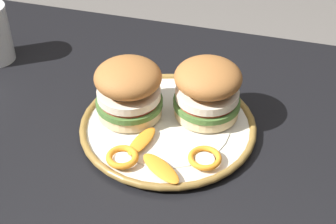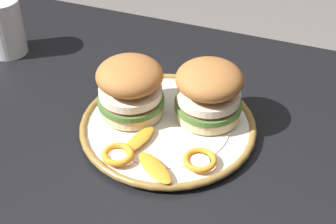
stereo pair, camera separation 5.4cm
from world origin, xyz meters
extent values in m
cube|color=black|center=(0.00, 0.00, 0.75)|extent=(1.23, 0.82, 0.03)
cube|color=black|center=(-0.56, 0.35, 0.37)|extent=(0.06, 0.06, 0.74)
cylinder|color=silver|center=(-0.01, 0.05, 0.77)|extent=(0.27, 0.27, 0.01)
torus|color=olive|center=(-0.01, 0.05, 0.78)|extent=(0.30, 0.30, 0.01)
cylinder|color=silver|center=(-0.01, 0.05, 0.78)|extent=(0.21, 0.21, 0.00)
cylinder|color=beige|center=(-0.08, 0.05, 0.79)|extent=(0.11, 0.11, 0.02)
cylinder|color=#477033|center=(-0.08, 0.05, 0.81)|extent=(0.11, 0.11, 0.01)
cylinder|color=#BC3828|center=(-0.08, 0.05, 0.81)|extent=(0.10, 0.10, 0.01)
cylinder|color=silver|center=(-0.08, 0.05, 0.82)|extent=(0.11, 0.11, 0.01)
ellipsoid|color=#A36633|center=(-0.08, 0.05, 0.86)|extent=(0.14, 0.14, 0.05)
cylinder|color=beige|center=(0.04, 0.09, 0.79)|extent=(0.11, 0.11, 0.02)
cylinder|color=#477033|center=(0.04, 0.09, 0.81)|extent=(0.11, 0.11, 0.01)
cylinder|color=#BC3828|center=(0.04, 0.09, 0.81)|extent=(0.10, 0.10, 0.01)
cylinder|color=silver|center=(0.04, 0.09, 0.82)|extent=(0.11, 0.11, 0.01)
ellipsoid|color=#A36633|center=(0.04, 0.09, 0.86)|extent=(0.15, 0.15, 0.05)
torus|color=orange|center=(0.07, -0.03, 0.79)|extent=(0.06, 0.06, 0.01)
cylinder|color=#F4E5C6|center=(0.07, -0.03, 0.79)|extent=(0.03, 0.03, 0.00)
ellipsoid|color=orange|center=(-0.04, -0.01, 0.79)|extent=(0.04, 0.08, 0.01)
ellipsoid|color=orange|center=(0.01, -0.07, 0.79)|extent=(0.08, 0.07, 0.01)
torus|color=orange|center=(-0.05, -0.06, 0.79)|extent=(0.05, 0.05, 0.01)
cylinder|color=#F4E5C6|center=(-0.05, -0.06, 0.79)|extent=(0.03, 0.03, 0.00)
camera|label=1|loc=(0.17, -0.58, 1.33)|focal=54.46mm
camera|label=2|loc=(0.22, -0.57, 1.33)|focal=54.46mm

